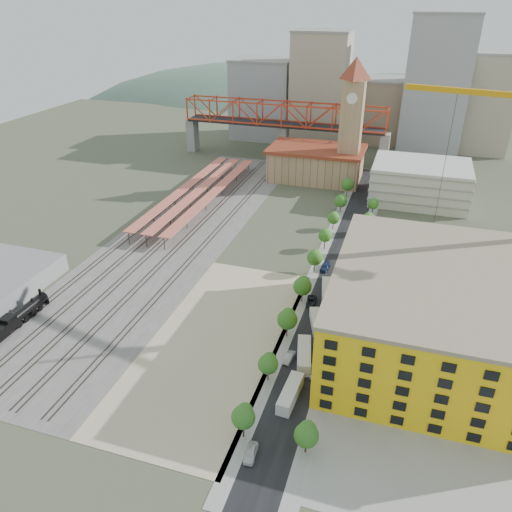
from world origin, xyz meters
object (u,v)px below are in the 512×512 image
(clock_tower, at_px, (352,111))
(site_trailer_b, at_px, (304,355))
(construction_building, at_px, (441,314))
(site_trailer_c, at_px, (316,322))
(site_trailer_a, at_px, (290,394))
(site_trailer_d, at_px, (327,291))
(locomotive, at_px, (19,317))
(car_0, at_px, (251,453))

(clock_tower, distance_m, site_trailer_b, 115.53)
(site_trailer_b, bearing_deg, construction_building, 12.61)
(site_trailer_b, relative_size, site_trailer_c, 1.20)
(site_trailer_a, xyz_separation_m, site_trailer_d, (0.00, 38.36, -0.00))
(site_trailer_a, relative_size, site_trailer_b, 0.95)
(locomotive, relative_size, car_0, 4.46)
(construction_building, relative_size, site_trailer_c, 5.80)
(site_trailer_a, bearing_deg, site_trailer_c, 93.20)
(car_0, bearing_deg, construction_building, 48.88)
(construction_building, relative_size, site_trailer_d, 5.12)
(site_trailer_a, distance_m, car_0, 15.20)
(clock_tower, height_order, car_0, clock_tower)
(site_trailer_d, bearing_deg, site_trailer_c, -100.52)
(construction_building, xyz_separation_m, site_trailer_a, (-26.00, -23.71, -8.05))
(locomotive, bearing_deg, clock_tower, 64.06)
(site_trailer_a, bearing_deg, clock_tower, 96.90)
(site_trailer_a, bearing_deg, locomotive, 179.31)
(site_trailer_a, xyz_separation_m, site_trailer_b, (0.00, 11.72, 0.07))
(site_trailer_a, height_order, car_0, site_trailer_a)
(site_trailer_b, distance_m, car_0, 26.78)
(site_trailer_c, bearing_deg, construction_building, -19.92)
(clock_tower, xyz_separation_m, locomotive, (-58.00, -119.21, -26.76))
(clock_tower, bearing_deg, site_trailer_d, -84.64)
(construction_building, bearing_deg, site_trailer_d, 150.59)
(car_0, bearing_deg, site_trailer_c, 81.46)
(clock_tower, xyz_separation_m, site_trailer_d, (8.00, -85.34, -27.35))
(construction_building, bearing_deg, site_trailer_a, -137.64)
(clock_tower, xyz_separation_m, car_0, (5.00, -138.59, -27.90))
(clock_tower, height_order, site_trailer_d, clock_tower)
(site_trailer_d, relative_size, car_0, 2.12)
(site_trailer_b, distance_m, site_trailer_c, 12.90)
(site_trailer_c, xyz_separation_m, car_0, (-3.00, -39.51, -0.40))
(locomotive, height_order, site_trailer_d, locomotive)
(site_trailer_b, bearing_deg, clock_tower, 81.94)
(site_trailer_a, xyz_separation_m, site_trailer_c, (0.00, 24.62, -0.16))
(site_trailer_c, bearing_deg, site_trailer_a, -107.91)
(site_trailer_d, bearing_deg, car_0, -103.75)
(construction_building, xyz_separation_m, site_trailer_d, (-26.00, 14.66, -8.06))
(clock_tower, distance_m, car_0, 141.46)
(construction_building, distance_m, site_trailer_a, 36.10)
(site_trailer_d, xyz_separation_m, car_0, (-3.00, -53.25, -0.56))
(construction_building, distance_m, site_trailer_c, 27.28)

